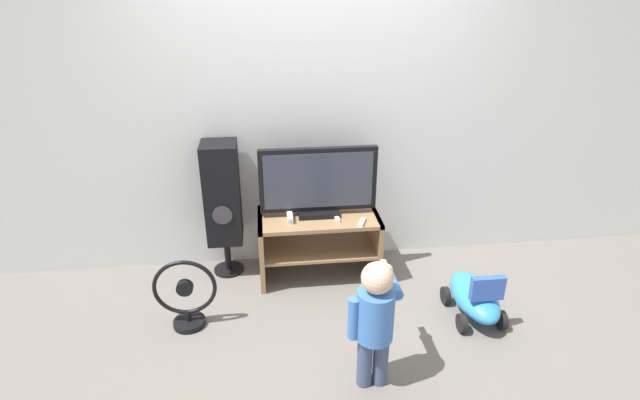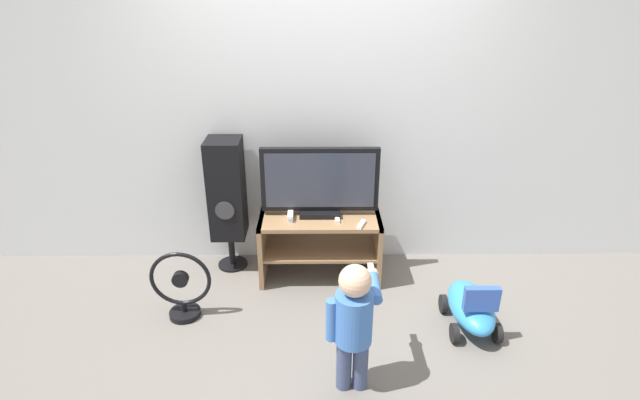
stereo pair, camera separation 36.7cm
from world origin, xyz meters
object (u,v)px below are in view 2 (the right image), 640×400
object	(u,v)px
remote_primary	(361,224)
floor_fan	(182,288)
speaker_tower	(227,191)
child	(354,318)
ride_on_toy	(471,307)
television	(320,183)
game_console	(291,214)
remote_secondary	(337,218)

from	to	relation	value
remote_primary	floor_fan	distance (m)	1.36
speaker_tower	child	bearing A→B (deg)	-55.72
floor_fan	ride_on_toy	bearing A→B (deg)	-3.88
floor_fan	television	bearing A→B (deg)	30.18
remote_primary	floor_fan	world-z (taller)	remote_primary
television	remote_primary	size ratio (longest dim) A/B	6.65
remote_primary	ride_on_toy	distance (m)	0.95
game_console	ride_on_toy	xyz separation A→B (m)	(1.25, -0.64, -0.39)
speaker_tower	ride_on_toy	xyz separation A→B (m)	(1.75, -0.80, -0.51)
television	ride_on_toy	xyz separation A→B (m)	(1.02, -0.70, -0.63)
speaker_tower	ride_on_toy	size ratio (longest dim) A/B	1.88
floor_fan	game_console	bearing A→B (deg)	34.50
speaker_tower	floor_fan	world-z (taller)	speaker_tower
speaker_tower	ride_on_toy	bearing A→B (deg)	-24.64
remote_secondary	child	world-z (taller)	child
child	floor_fan	distance (m)	1.35
remote_primary	remote_secondary	distance (m)	0.20
remote_secondary	ride_on_toy	world-z (taller)	remote_secondary
ride_on_toy	game_console	bearing A→B (deg)	152.68
remote_secondary	speaker_tower	bearing A→B (deg)	166.75
remote_primary	speaker_tower	xyz separation A→B (m)	(-1.03, 0.30, 0.14)
remote_secondary	child	size ratio (longest dim) A/B	0.16
game_console	floor_fan	distance (m)	0.95
television	floor_fan	distance (m)	1.25
game_console	floor_fan	size ratio (longest dim) A/B	0.36
remote_secondary	child	bearing A→B (deg)	-87.43
speaker_tower	remote_secondary	bearing A→B (deg)	-13.25
remote_secondary	floor_fan	bearing A→B (deg)	-156.94
game_console	ride_on_toy	world-z (taller)	game_console
game_console	child	world-z (taller)	child
remote_secondary	floor_fan	world-z (taller)	remote_secondary
child	speaker_tower	bearing A→B (deg)	124.28
remote_primary	child	distance (m)	1.04
television	floor_fan	xyz separation A→B (m)	(-0.97, -0.56, -0.56)
television	remote_secondary	world-z (taller)	television
remote_primary	remote_secondary	bearing A→B (deg)	150.76
television	ride_on_toy	distance (m)	1.39
floor_fan	speaker_tower	bearing A→B (deg)	70.23
child	game_console	bearing A→B (deg)	109.05
television	speaker_tower	xyz separation A→B (m)	(-0.73, 0.11, -0.11)
remote_secondary	speaker_tower	xyz separation A→B (m)	(-0.86, 0.20, 0.14)
ride_on_toy	television	bearing A→B (deg)	145.77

